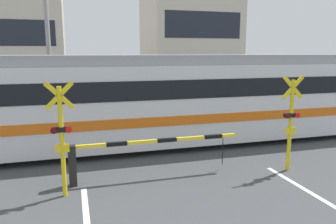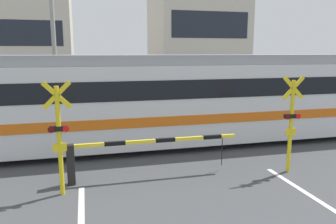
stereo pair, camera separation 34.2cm
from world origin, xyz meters
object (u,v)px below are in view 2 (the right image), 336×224
(crossing_barrier_near, at_px, (123,151))
(crossing_barrier_far, at_px, (174,107))
(crossing_signal_right, at_px, (291,120))
(crossing_signal_left, at_px, (59,134))
(commuter_train, at_px, (104,99))

(crossing_barrier_near, bearing_deg, crossing_barrier_far, 63.54)
(crossing_barrier_far, distance_m, crossing_signal_right, 7.28)
(crossing_barrier_near, distance_m, crossing_signal_right, 4.88)
(crossing_barrier_near, distance_m, crossing_signal_left, 1.83)
(crossing_barrier_near, relative_size, crossing_signal_left, 1.69)
(crossing_signal_right, bearing_deg, crossing_barrier_far, 102.52)
(commuter_train, relative_size, crossing_barrier_near, 4.35)
(commuter_train, height_order, crossing_barrier_near, commuter_train)
(crossing_barrier_near, height_order, crossing_barrier_far, same)
(commuter_train, relative_size, crossing_signal_left, 7.36)
(crossing_signal_right, bearing_deg, crossing_signal_left, 180.00)
(crossing_barrier_far, bearing_deg, crossing_barrier_near, -116.46)
(crossing_barrier_far, relative_size, crossing_signal_right, 1.69)
(commuter_train, xyz_separation_m, crossing_barrier_far, (3.49, 3.28, -0.98))
(crossing_signal_right, bearing_deg, crossing_barrier_near, 172.94)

